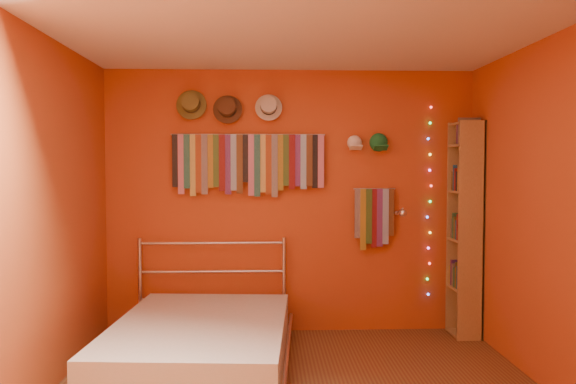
{
  "coord_description": "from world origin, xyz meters",
  "views": [
    {
      "loc": [
        -0.23,
        -3.6,
        1.59
      ],
      "look_at": [
        -0.06,
        0.9,
        1.38
      ],
      "focal_mm": 35.0,
      "sensor_mm": 36.0,
      "label": 1
    }
  ],
  "objects": [
    {
      "name": "back_wall",
      "position": [
        0.0,
        1.75,
        1.25
      ],
      "size": [
        3.5,
        0.02,
        2.5
      ],
      "primitive_type": "cube",
      "color": "#9D3E19",
      "rests_on": "ground"
    },
    {
      "name": "right_wall",
      "position": [
        1.75,
        0.0,
        1.25
      ],
      "size": [
        0.02,
        3.5,
        2.5
      ],
      "primitive_type": "cube",
      "color": "#9D3E19",
      "rests_on": "ground"
    },
    {
      "name": "left_wall",
      "position": [
        -1.75,
        0.0,
        1.25
      ],
      "size": [
        0.02,
        3.5,
        2.5
      ],
      "primitive_type": "cube",
      "color": "#9D3E19",
      "rests_on": "ground"
    },
    {
      "name": "ceiling",
      "position": [
        0.0,
        0.0,
        2.5
      ],
      "size": [
        3.5,
        3.5,
        0.02
      ],
      "primitive_type": "cube",
      "color": "white",
      "rests_on": "back_wall"
    },
    {
      "name": "tie_rack",
      "position": [
        -0.41,
        1.68,
        1.63
      ],
      "size": [
        1.45,
        0.03,
        0.6
      ],
      "color": "silver",
      "rests_on": "back_wall"
    },
    {
      "name": "small_tie_rack",
      "position": [
        0.8,
        1.69,
        1.12
      ],
      "size": [
        0.4,
        0.03,
        0.59
      ],
      "color": "silver",
      "rests_on": "back_wall"
    },
    {
      "name": "fedora_olive",
      "position": [
        -0.93,
        1.65,
        2.17
      ],
      "size": [
        0.28,
        0.15,
        0.28
      ],
      "rotation": [
        1.36,
        0.0,
        0.0
      ],
      "color": "brown",
      "rests_on": "back_wall"
    },
    {
      "name": "fedora_brown",
      "position": [
        -0.59,
        1.66,
        2.13
      ],
      "size": [
        0.27,
        0.15,
        0.27
      ],
      "rotation": [
        1.36,
        0.0,
        0.0
      ],
      "color": "#4A2E1A",
      "rests_on": "back_wall"
    },
    {
      "name": "fedora_white",
      "position": [
        -0.21,
        1.66,
        2.15
      ],
      "size": [
        0.25,
        0.14,
        0.25
      ],
      "rotation": [
        1.36,
        0.0,
        0.0
      ],
      "color": "beige",
      "rests_on": "back_wall"
    },
    {
      "name": "cap_white",
      "position": [
        0.61,
        1.7,
        1.81
      ],
      "size": [
        0.16,
        0.2,
        0.16
      ],
      "color": "white",
      "rests_on": "back_wall"
    },
    {
      "name": "cap_green",
      "position": [
        0.84,
        1.7,
        1.81
      ],
      "size": [
        0.18,
        0.22,
        0.18
      ],
      "color": "#1A7839",
      "rests_on": "back_wall"
    },
    {
      "name": "fairy_lights",
      "position": [
        1.33,
        1.71,
        1.25
      ],
      "size": [
        0.06,
        0.02,
        1.82
      ],
      "color": "#FF3333",
      "rests_on": "back_wall"
    },
    {
      "name": "reading_lamp",
      "position": [
        1.02,
        1.52,
        1.16
      ],
      "size": [
        0.07,
        0.3,
        0.09
      ],
      "color": "silver",
      "rests_on": "back_wall"
    },
    {
      "name": "bookshelf",
      "position": [
        1.66,
        1.53,
        1.02
      ],
      "size": [
        0.25,
        0.34,
        2.0
      ],
      "color": "olive",
      "rests_on": "ground"
    },
    {
      "name": "bed",
      "position": [
        -0.74,
        0.69,
        0.21
      ],
      "size": [
        1.51,
        1.94,
        0.92
      ],
      "rotation": [
        0.0,
        0.0,
        -0.07
      ],
      "color": "silver",
      "rests_on": "ground"
    }
  ]
}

